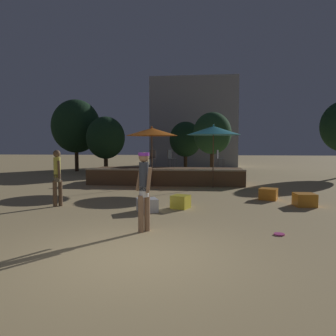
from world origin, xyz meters
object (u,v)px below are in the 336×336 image
object	(u,v)px
patio_umbrella_0	(152,132)
cube_seat_2	(268,194)
person_0	(57,175)
background_tree_1	(76,126)
background_tree_2	(186,139)
bistro_chair_0	(152,157)
cube_seat_0	(181,202)
frisbee_disc	(279,234)
background_tree_4	(106,138)
patio_umbrella_1	(213,131)
background_tree_0	(212,133)
bistro_chair_2	(171,157)
person_1	(144,186)
bistro_chair_1	(219,157)
cube_seat_3	(305,200)
cube_seat_4	(147,205)

from	to	relation	value
patio_umbrella_0	cube_seat_2	bearing A→B (deg)	-33.62
person_0	background_tree_1	bearing A→B (deg)	-114.65
background_tree_2	background_tree_1	bearing A→B (deg)	-165.94
bistro_chair_0	cube_seat_0	bearing A→B (deg)	-58.07
person_0	frisbee_disc	bearing A→B (deg)	112.54
frisbee_disc	background_tree_4	bearing A→B (deg)	119.98
patio_umbrella_1	person_0	world-z (taller)	patio_umbrella_1
background_tree_0	background_tree_2	xyz separation A→B (m)	(-2.03, 2.92, -0.36)
patio_umbrella_1	background_tree_1	world-z (taller)	background_tree_1
background_tree_1	cube_seat_2	bearing A→B (deg)	-44.34
patio_umbrella_1	background_tree_0	bearing A→B (deg)	89.30
bistro_chair_0	bistro_chair_2	xyz separation A→B (m)	(0.99, -0.07, 0.00)
person_0	frisbee_disc	distance (m)	6.95
person_1	bistro_chair_1	bearing A→B (deg)	-150.83
person_0	background_tree_1	distance (m)	14.92
background_tree_1	person_1	bearing A→B (deg)	-63.28
cube_seat_0	cube_seat_2	xyz separation A→B (m)	(3.03, 2.01, -0.00)
bistro_chair_1	cube_seat_0	bearing A→B (deg)	-177.80
cube_seat_2	cube_seat_3	distance (m)	1.51
cube_seat_2	background_tree_2	bearing A→B (deg)	105.69
patio_umbrella_0	cube_seat_4	distance (m)	6.35
cube_seat_4	cube_seat_3	bearing A→B (deg)	16.36
cube_seat_0	cube_seat_2	world-z (taller)	cube_seat_0
bistro_chair_2	background_tree_2	size ratio (longest dim) A/B	0.24
bistro_chair_0	background_tree_0	distance (m)	7.01
bistro_chair_0	background_tree_0	bearing A→B (deg)	77.40
person_0	background_tree_2	xyz separation A→B (m)	(3.12, 15.89, 1.43)
cube_seat_3	person_1	size ratio (longest dim) A/B	0.37
patio_umbrella_1	cube_seat_2	size ratio (longest dim) A/B	3.82
patio_umbrella_0	background_tree_1	distance (m)	11.19
cube_seat_2	background_tree_0	distance (m)	11.29
background_tree_2	background_tree_0	bearing A→B (deg)	-55.11
patio_umbrella_0	cube_seat_0	bearing A→B (deg)	-71.28
person_0	background_tree_2	world-z (taller)	background_tree_2
cube_seat_2	background_tree_2	distance (m)	14.46
cube_seat_4	bistro_chair_0	size ratio (longest dim) A/B	0.82
person_0	bistro_chair_2	xyz separation A→B (m)	(2.93, 6.84, 0.37)
cube_seat_3	bistro_chair_0	xyz separation A→B (m)	(-5.97, 5.98, 1.17)
patio_umbrella_1	bistro_chair_2	distance (m)	2.92
person_1	background_tree_0	size ratio (longest dim) A/B	0.43
bistro_chair_2	background_tree_1	bearing A→B (deg)	75.99
patio_umbrella_1	cube_seat_4	distance (m)	6.63
cube_seat_2	person_1	bearing A→B (deg)	-126.85
cube_seat_0	bistro_chair_1	world-z (taller)	bistro_chair_1
bistro_chair_2	background_tree_4	xyz separation A→B (m)	(-5.08, 5.19, 1.10)
cube_seat_4	person_1	world-z (taller)	person_1
frisbee_disc	background_tree_2	distance (m)	19.00
person_1	background_tree_1	size ratio (longest dim) A/B	0.34
cube_seat_0	person_0	size ratio (longest dim) A/B	0.36
bistro_chair_1	background_tree_0	xyz separation A→B (m)	(-0.24, 5.98, 1.42)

